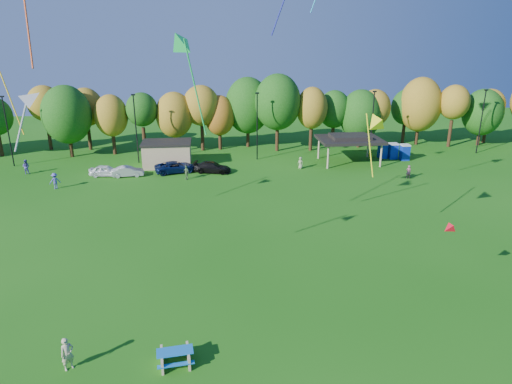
{
  "coord_description": "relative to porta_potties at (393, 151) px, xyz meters",
  "views": [
    {
      "loc": [
        -4.72,
        -20.51,
        16.37
      ],
      "look_at": [
        -1.84,
        6.0,
        7.1
      ],
      "focal_mm": 32.0,
      "sensor_mm": 36.0,
      "label": 1
    }
  ],
  "objects": [
    {
      "name": "lamp_posts",
      "position": [
        -18.7,
        1.8,
        3.8
      ],
      "size": [
        64.5,
        0.25,
        9.09
      ],
      "color": "black",
      "rests_on": "ground"
    },
    {
      "name": "far_person_1",
      "position": [
        -13.69,
        -3.36,
        -0.33
      ],
      "size": [
        0.85,
        0.89,
        1.54
      ],
      "primitive_type": "imported",
      "rotation": [
        0.0,
        0.0,
        5.38
      ],
      "color": "gray",
      "rests_on": "ground"
    },
    {
      "name": "tree_line",
      "position": [
        -21.73,
        7.32,
        4.82
      ],
      "size": [
        93.57,
        10.55,
        11.15
      ],
      "color": "black",
      "rests_on": "ground"
    },
    {
      "name": "kite_flyer",
      "position": [
        -32.93,
        -38.52,
        -0.19
      ],
      "size": [
        0.79,
        0.75,
        1.82
      ],
      "primitive_type": "imported",
      "rotation": [
        0.0,
        0.0,
        0.65
      ],
      "color": "#BAAE8B",
      "rests_on": "ground"
    },
    {
      "name": "car_d",
      "position": [
        -24.95,
        -3.9,
        -0.43
      ],
      "size": [
        4.94,
        2.97,
        1.34
      ],
      "primitive_type": "imported",
      "rotation": [
        0.0,
        0.0,
        1.32
      ],
      "color": "black",
      "rests_on": "ground"
    },
    {
      "name": "far_person_2",
      "position": [
        -47.76,
        -1.97,
        -0.2
      ],
      "size": [
        0.98,
        0.83,
        1.8
      ],
      "primitive_type": "imported",
      "rotation": [
        0.0,
        0.0,
        2.97
      ],
      "color": "#564EAD",
      "rests_on": "ground"
    },
    {
      "name": "car_a",
      "position": [
        -37.81,
        -4.01,
        -0.43
      ],
      "size": [
        4.11,
        2.06,
        1.34
      ],
      "primitive_type": "imported",
      "rotation": [
        0.0,
        0.0,
        1.45
      ],
      "color": "white",
      "rests_on": "ground"
    },
    {
      "name": "ground",
      "position": [
        -20.7,
        -38.2,
        -1.1
      ],
      "size": [
        160.0,
        160.0,
        0.0
      ],
      "primitive_type": "plane",
      "color": "#19600F",
      "rests_on": "ground"
    },
    {
      "name": "kite_12",
      "position": [
        -13.13,
        -26.62,
        9.27
      ],
      "size": [
        1.67,
        3.39,
        5.54
      ],
      "color": "yellow"
    },
    {
      "name": "car_c",
      "position": [
        -29.51,
        -3.39,
        -0.39
      ],
      "size": [
        5.48,
        3.53,
        1.41
      ],
      "primitive_type": "imported",
      "rotation": [
        0.0,
        0.0,
        1.82
      ],
      "color": "#0B1A46",
      "rests_on": "ground"
    },
    {
      "name": "far_person_4",
      "position": [
        -42.47,
        -8.3,
        -0.2
      ],
      "size": [
        1.34,
        1.09,
        1.8
      ],
      "primitive_type": "imported",
      "rotation": [
        0.0,
        0.0,
        3.57
      ],
      "color": "#5753B8",
      "rests_on": "ground"
    },
    {
      "name": "picnic_table",
      "position": [
        -27.49,
        -38.74,
        -0.62
      ],
      "size": [
        2.04,
        1.76,
        0.81
      ],
      "rotation": [
        0.0,
        0.0,
        0.11
      ],
      "color": "tan",
      "rests_on": "ground"
    },
    {
      "name": "porta_potties",
      "position": [
        0.0,
        0.0,
        0.0
      ],
      "size": [
        3.75,
        2.48,
        2.18
      ],
      "color": "#0C289F",
      "rests_on": "ground"
    },
    {
      "name": "kite_0",
      "position": [
        -10.5,
        -34.12,
        3.9
      ],
      "size": [
        0.93,
        1.15,
        1.06
      ],
      "color": "#FC0E24"
    },
    {
      "name": "pavilion",
      "position": [
        -6.7,
        -1.2,
        2.13
      ],
      "size": [
        8.2,
        6.2,
        3.77
      ],
      "color": "tan",
      "rests_on": "ground"
    },
    {
      "name": "kite_8",
      "position": [
        -27.08,
        -25.46,
        14.79
      ],
      "size": [
        2.88,
        4.29,
        7.54
      ],
      "color": "#1BD158"
    },
    {
      "name": "utility_building",
      "position": [
        -30.7,
        -0.2,
        0.54
      ],
      "size": [
        6.3,
        4.3,
        3.25
      ],
      "color": "tan",
      "rests_on": "ground"
    },
    {
      "name": "far_person_0",
      "position": [
        -1.69,
        -8.85,
        -0.29
      ],
      "size": [
        0.64,
        0.47,
        1.61
      ],
      "primitive_type": "imported",
      "rotation": [
        0.0,
        0.0,
        3.0
      ],
      "color": "#A44D6D",
      "rests_on": "ground"
    },
    {
      "name": "car_b",
      "position": [
        -35.16,
        -4.44,
        -0.47
      ],
      "size": [
        3.9,
        1.66,
        1.25
      ],
      "primitive_type": "imported",
      "rotation": [
        0.0,
        0.0,
        1.66
      ],
      "color": "#A4A3A9",
      "rests_on": "ground"
    },
    {
      "name": "far_person_3",
      "position": [
        -28.05,
        -6.38,
        -0.25
      ],
      "size": [
        0.96,
        1.03,
        1.69
      ],
      "primitive_type": "imported",
      "rotation": [
        0.0,
        0.0,
        5.41
      ],
      "color": "#5F8350",
      "rests_on": "ground"
    },
    {
      "name": "kite_10",
      "position": [
        -34.14,
        -34.39,
        12.16
      ],
      "size": [
        2.16,
        1.33,
        3.43
      ],
      "color": "#ADADAD"
    }
  ]
}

